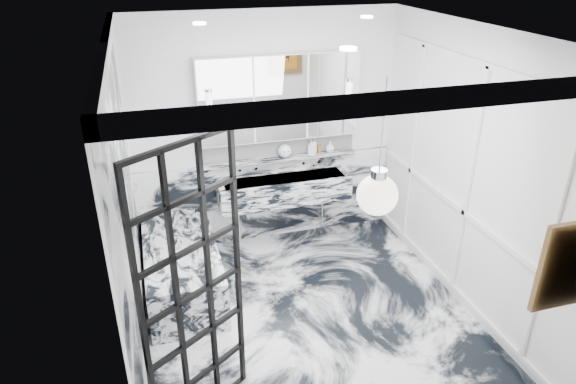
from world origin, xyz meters
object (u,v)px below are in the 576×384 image
object	(u,v)px
mirror_cabinet	(280,98)
crittall_door	(194,295)
trough_sink	(284,189)
bathtub	(182,268)

from	to	relation	value
mirror_cabinet	crittall_door	bearing A→B (deg)	-117.69
crittall_door	mirror_cabinet	world-z (taller)	mirror_cabinet
crittall_door	trough_sink	bearing A→B (deg)	26.35
crittall_door	trough_sink	world-z (taller)	crittall_door
trough_sink	bathtub	distance (m)	1.55
bathtub	crittall_door	bearing A→B (deg)	-90.05
mirror_cabinet	bathtub	distance (m)	2.20
mirror_cabinet	bathtub	size ratio (longest dim) A/B	1.15
crittall_door	mirror_cabinet	xyz separation A→B (m)	(1.33, 2.53, 0.67)
trough_sink	mirror_cabinet	bearing A→B (deg)	90.00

